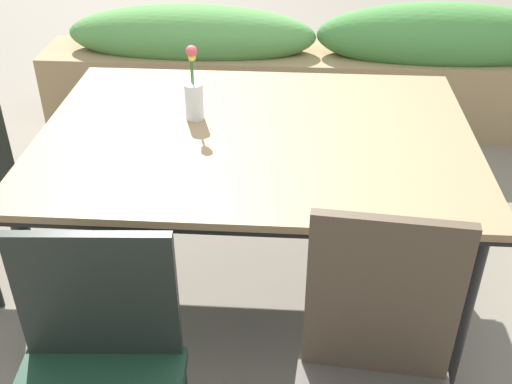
{
  "coord_description": "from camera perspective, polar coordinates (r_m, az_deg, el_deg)",
  "views": [
    {
      "loc": [
        0.07,
        -1.99,
        1.82
      ],
      "look_at": [
        -0.06,
        0.03,
        0.5
      ],
      "focal_mm": 43.44,
      "sensor_mm": 36.0,
      "label": 1
    }
  ],
  "objects": [
    {
      "name": "chair_near_left",
      "position": [
        1.75,
        -14.68,
        -16.35
      ],
      "size": [
        0.48,
        0.48,
        0.9
      ],
      "rotation": [
        0.0,
        0.0,
        3.2
      ],
      "color": "#163221",
      "rests_on": "ground"
    },
    {
      "name": "flower_vase",
      "position": [
        2.36,
        -5.75,
        8.94
      ],
      "size": [
        0.07,
        0.07,
        0.29
      ],
      "color": "silver",
      "rests_on": "dining_table"
    },
    {
      "name": "chair_near_right",
      "position": [
        1.66,
        10.89,
        -16.84
      ],
      "size": [
        0.44,
        0.44,
        1.0
      ],
      "rotation": [
        0.0,
        0.0,
        3.05
      ],
      "color": "#483F38",
      "rests_on": "ground"
    },
    {
      "name": "planter_box",
      "position": [
        3.91,
        5.65,
        11.2
      ],
      "size": [
        3.36,
        0.45,
        0.79
      ],
      "color": "#9E7F56",
      "rests_on": "ground"
    },
    {
      "name": "dining_table",
      "position": [
        2.31,
        0.0,
        4.19
      ],
      "size": [
        1.59,
        1.16,
        0.76
      ],
      "color": "#8C704C",
      "rests_on": "ground"
    },
    {
      "name": "ground_plane",
      "position": [
        2.7,
        1.33,
        -9.35
      ],
      "size": [
        12.0,
        12.0,
        0.0
      ],
      "primitive_type": "plane",
      "color": "#756B5B"
    }
  ]
}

